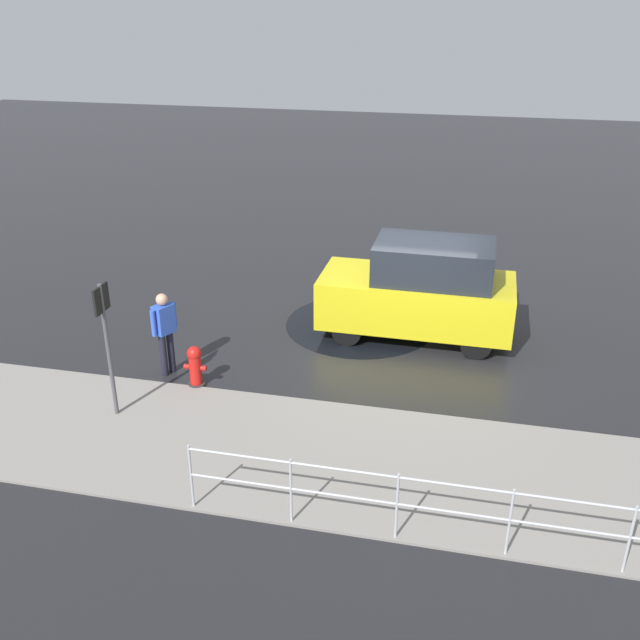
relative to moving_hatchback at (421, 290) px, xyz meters
The scene contains 8 objects.
ground_plane 1.14m from the moving_hatchback, 66.04° to the left, with size 60.00×60.00×0.00m, color black.
kerb_strip 4.76m from the moving_hatchback, 87.55° to the left, with size 24.00×3.20×0.04m, color gray.
moving_hatchback is the anchor object (origin of this frame).
fire_hydrant 4.82m from the moving_hatchback, 38.47° to the left, with size 0.42×0.31×0.80m.
pedestrian 5.16m from the moving_hatchback, 30.73° to the left, with size 0.37×0.52×1.62m.
metal_railing 6.26m from the moving_hatchback, 99.25° to the left, with size 7.09×0.04×1.05m.
sign_post 6.33m from the moving_hatchback, 41.79° to the left, with size 0.07×0.44×2.40m.
puddle_patch 1.66m from the moving_hatchback, 11.47° to the right, with size 3.21×3.21×0.01m, color black.
Camera 1 is at (-1.13, 13.06, 6.57)m, focal length 40.00 mm.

